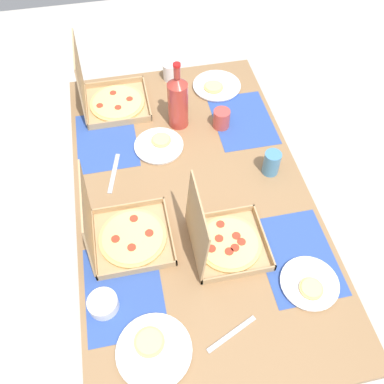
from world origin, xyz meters
The scene contains 20 objects.
ground_plane centered at (0.00, 0.00, 0.00)m, with size 6.00×6.00×0.00m, color beige.
dining_table centered at (0.00, 0.00, 0.65)m, with size 1.60×0.93×0.76m.
placemat_near_left centered at (-0.36, -0.31, 0.76)m, with size 0.36×0.26×0.00m, color #2D4C9E.
placemat_near_right centered at (0.36, -0.31, 0.76)m, with size 0.36×0.26×0.00m, color #2D4C9E.
placemat_far_left centered at (-0.36, 0.31, 0.76)m, with size 0.36×0.26×0.00m, color #2D4C9E.
placemat_far_right centered at (0.36, 0.31, 0.76)m, with size 0.36×0.26×0.00m, color #2D4C9E.
pizza_box_corner_left centered at (-0.27, -0.06, 0.81)m, with size 0.27×0.27×0.30m.
pizza_box_edge_far centered at (0.58, 0.27, 0.81)m, with size 0.29×0.30×0.33m.
pizza_box_corner_right centered at (-0.17, 0.29, 0.81)m, with size 0.28×0.29×0.32m.
plate_far_right centered at (-0.58, 0.24, 0.77)m, with size 0.24×0.24×0.03m.
plate_near_right centered at (0.61, -0.25, 0.77)m, with size 0.24×0.24×0.03m.
plate_middle centered at (0.27, 0.09, 0.77)m, with size 0.21×0.21×0.03m.
plate_far_left centered at (-0.47, -0.31, 0.77)m, with size 0.20×0.20×0.03m.
soda_bottle centered at (0.40, -0.02, 0.89)m, with size 0.09×0.09×0.32m.
cup_dark centered at (0.34, -0.21, 0.81)m, with size 0.08×0.08×0.09m, color #BF4742.
cup_clear_left centered at (0.72, -0.04, 0.81)m, with size 0.07×0.07×0.09m, color silver.
cup_clear_right centered at (0.04, -0.34, 0.82)m, with size 0.07×0.07×0.11m, color teal.
condiment_bowl centered at (-0.41, 0.38, 0.79)m, with size 0.10×0.10×0.05m, color white.
fork_by_near_right centered at (-0.58, -0.01, 0.76)m, with size 0.19×0.02×0.01m, color #B7B7BC.
knife_by_near_left centered at (0.16, 0.30, 0.76)m, with size 0.21×0.02×0.01m, color #B7B7BC.
Camera 1 is at (-0.98, 0.20, 2.09)m, focal length 38.72 mm.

